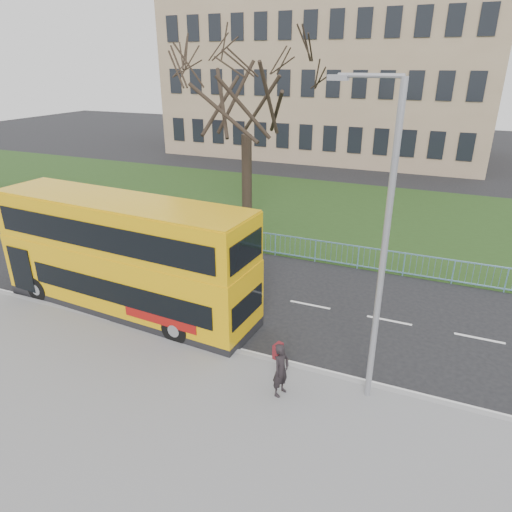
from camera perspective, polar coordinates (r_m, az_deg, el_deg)
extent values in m
plane|color=black|center=(16.89, -5.62, -7.97)|extent=(120.00, 120.00, 0.00)
cube|color=slate|center=(12.62, -21.37, -21.98)|extent=(80.00, 10.50, 0.12)
cube|color=gray|center=(15.72, -8.33, -10.40)|extent=(80.00, 0.20, 0.14)
cube|color=#213A15|center=(29.15, 7.79, 5.63)|extent=(80.00, 15.40, 0.08)
cube|color=#90775B|center=(49.16, 9.25, 20.85)|extent=(30.00, 15.00, 14.00)
cube|color=#DCA209|center=(17.63, -15.86, -2.63)|extent=(10.28, 3.09, 1.88)
cube|color=#DCA209|center=(17.19, -16.25, 0.68)|extent=(10.28, 3.09, 0.32)
cube|color=#DCA209|center=(16.85, -16.63, 3.85)|extent=(10.23, 3.04, 1.69)
cube|color=black|center=(16.45, -17.17, -4.43)|extent=(7.81, 0.56, 0.82)
cube|color=black|center=(16.09, -19.44, 2.26)|extent=(9.31, 0.66, 0.92)
cylinder|color=black|center=(19.83, -25.56, -3.70)|extent=(1.02, 0.34, 1.00)
cylinder|color=black|center=(15.56, -10.01, -9.02)|extent=(1.02, 0.34, 1.00)
imported|color=black|center=(12.88, 3.14, -14.03)|extent=(0.52, 0.66, 1.60)
cylinder|color=gray|center=(11.55, 15.62, -0.27)|extent=(0.17, 0.17, 8.29)
cylinder|color=gray|center=(10.84, 14.13, 21.04)|extent=(1.45, 0.23, 0.10)
cube|color=gray|center=(11.05, 10.23, 21.10)|extent=(0.48, 0.23, 0.12)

